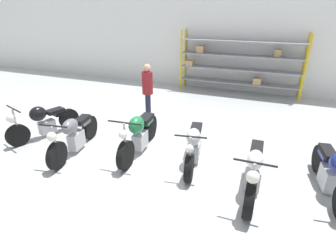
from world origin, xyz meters
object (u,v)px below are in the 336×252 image
at_px(shelving_rack, 238,63).
at_px(motorcycle_silver, 194,145).
at_px(motorcycle_black, 43,121).
at_px(motorcycle_blue, 332,173).
at_px(motorcycle_grey, 74,135).
at_px(person_browsing, 148,88).
at_px(motorcycle_green, 139,134).
at_px(motorcycle_white, 253,171).

distance_m(shelving_rack, motorcycle_silver, 5.80).
distance_m(motorcycle_black, motorcycle_blue, 6.75).
height_order(motorcycle_grey, person_browsing, person_browsing).
distance_m(motorcycle_black, person_browsing, 3.02).
distance_m(motorcycle_grey, motorcycle_green, 1.54).
height_order(shelving_rack, motorcycle_black, shelving_rack).
height_order(motorcycle_grey, motorcycle_green, motorcycle_green).
bearing_deg(person_browsing, motorcycle_black, 30.37).
bearing_deg(motorcycle_blue, motorcycle_green, -98.61).
bearing_deg(motorcycle_black, shelving_rack, 163.05).
xyz_separation_m(shelving_rack, motorcycle_green, (-1.43, -5.81, -0.74)).
relative_size(motorcycle_black, person_browsing, 1.12).
bearing_deg(motorcycle_white, person_browsing, -126.97).
height_order(motorcycle_black, motorcycle_blue, motorcycle_black).
bearing_deg(motorcycle_black, motorcycle_white, 104.31).
xyz_separation_m(motorcycle_silver, person_browsing, (-1.99, 1.85, 0.61)).
relative_size(motorcycle_green, motorcycle_silver, 1.07).
height_order(motorcycle_silver, motorcycle_white, motorcycle_white).
distance_m(motorcycle_grey, person_browsing, 2.65).
distance_m(motorcycle_green, motorcycle_silver, 1.32).
bearing_deg(motorcycle_white, shelving_rack, -169.63).
xyz_separation_m(motorcycle_green, motorcycle_white, (2.64, -0.53, -0.06)).
distance_m(motorcycle_black, motorcycle_silver, 4.08).
bearing_deg(motorcycle_grey, motorcycle_green, 101.82).
bearing_deg(motorcycle_white, motorcycle_black, -94.14).
relative_size(motorcycle_silver, person_browsing, 1.17).
xyz_separation_m(shelving_rack, motorcycle_white, (1.21, -6.34, -0.79)).
height_order(motorcycle_black, motorcycle_white, motorcycle_white).
xyz_separation_m(motorcycle_black, motorcycle_blue, (6.75, 0.13, -0.05)).
relative_size(motorcycle_green, person_browsing, 1.24).
distance_m(shelving_rack, motorcycle_black, 7.35).
bearing_deg(person_browsing, motorcycle_silver, 122.11).
bearing_deg(motorcycle_black, person_browsing, 153.24).
height_order(motorcycle_green, motorcycle_silver, motorcycle_green).
bearing_deg(shelving_rack, motorcycle_silver, -91.11).
distance_m(motorcycle_silver, person_browsing, 2.78).
distance_m(motorcycle_blue, person_browsing, 5.10).
xyz_separation_m(shelving_rack, motorcycle_blue, (2.57, -5.86, -0.81)).
bearing_deg(motorcycle_silver, person_browsing, -142.47).
bearing_deg(motorcycle_grey, shelving_rack, 146.47).
bearing_deg(shelving_rack, person_browsing, -118.36).
height_order(shelving_rack, motorcycle_white, shelving_rack).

